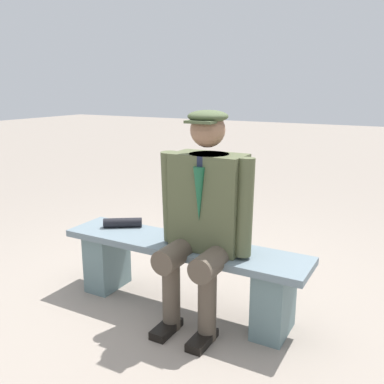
{
  "coord_description": "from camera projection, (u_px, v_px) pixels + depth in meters",
  "views": [
    {
      "loc": [
        -1.31,
        2.25,
        1.45
      ],
      "look_at": [
        -0.08,
        0.0,
        0.81
      ],
      "focal_mm": 39.69,
      "sensor_mm": 36.0,
      "label": 1
    }
  ],
  "objects": [
    {
      "name": "ground_plane",
      "position": [
        182.0,
        307.0,
        2.88
      ],
      "size": [
        30.0,
        30.0,
        0.0
      ],
      "primitive_type": "plane",
      "color": "gray"
    },
    {
      "name": "bench",
      "position": [
        182.0,
        267.0,
        2.8
      ],
      "size": [
        1.68,
        0.37,
        0.46
      ],
      "color": "slate",
      "rests_on": "ground"
    },
    {
      "name": "seated_man",
      "position": [
        204.0,
        212.0,
        2.57
      ],
      "size": [
        0.61,
        0.55,
        1.32
      ],
      "color": "#4E5437",
      "rests_on": "ground"
    },
    {
      "name": "rolled_magazine",
      "position": [
        123.0,
        223.0,
        3.06
      ],
      "size": [
        0.27,
        0.21,
        0.07
      ],
      "primitive_type": "cylinder",
      "rotation": [
        0.0,
        1.57,
        0.58
      ],
      "color": "black",
      "rests_on": "bench"
    }
  ]
}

